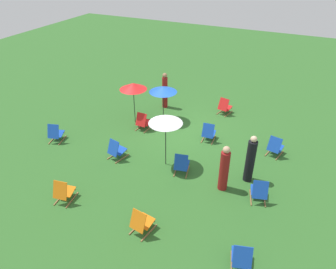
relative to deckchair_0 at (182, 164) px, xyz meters
The scene contains 18 objects.
ground_plane 2.95m from the deckchair_0, 65.33° to the right, with size 40.00×40.00×0.00m, color #2D6026.
deckchair_0 is the anchor object (origin of this frame).
deckchair_1 2.65m from the deckchair_0, ahead, with size 0.63×0.84×0.83m.
deckchair_2 3.03m from the deckchair_0, 90.50° to the left, with size 0.59×0.83×0.83m.
deckchair_3 4.18m from the deckchair_0, 134.44° to the left, with size 0.66×0.86×0.83m.
deckchair_4 2.85m from the deckchair_0, behind, with size 0.67×0.86×0.83m.
deckchair_5 4.13m from the deckchair_0, 45.74° to the left, with size 0.59×0.82×0.83m.
deckchair_6 2.51m from the deckchair_0, 94.15° to the right, with size 0.53×0.79×0.83m.
deckchair_7 3.88m from the deckchair_0, 138.11° to the right, with size 0.64×0.85×0.83m.
deckchair_8 3.52m from the deckchair_0, 37.84° to the right, with size 0.50×0.78×0.83m.
deckchair_9 5.64m from the deckchair_0, ahead, with size 0.67×0.86×0.83m.
deckchair_10 5.15m from the deckchair_0, 91.11° to the right, with size 0.64×0.85×0.83m.
umbrella_0 1.71m from the deckchair_0, 16.25° to the right, with size 1.22×1.22×2.01m.
umbrella_1 4.50m from the deckchair_0, 36.70° to the right, with size 1.22×1.22×1.96m.
umbrella_2 4.20m from the deckchair_0, 54.84° to the right, with size 1.27×1.27×1.70m.
person_0 1.68m from the deckchair_0, behind, with size 0.43×0.43×1.71m.
person_1 2.42m from the deckchair_0, 164.85° to the right, with size 0.38×0.38×1.81m.
person_2 5.42m from the deckchair_0, 58.14° to the right, with size 0.37×0.37×1.81m.
Camera 1 is at (-4.65, 11.19, 7.30)m, focal length 33.89 mm.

